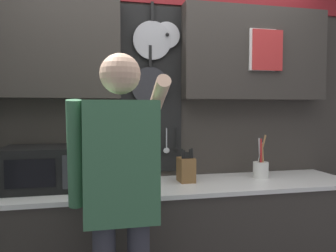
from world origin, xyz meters
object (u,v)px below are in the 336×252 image
object	(u,v)px
person	(121,186)
utensil_crock	(261,168)
microwave	(45,168)
knife_block	(186,169)

from	to	relation	value
person	utensil_crock	bearing A→B (deg)	28.31
microwave	utensil_crock	world-z (taller)	utensil_crock
knife_block	person	xyz separation A→B (m)	(-0.53, -0.61, 0.04)
microwave	person	size ratio (longest dim) A/B	0.31
microwave	knife_block	size ratio (longest dim) A/B	2.13
microwave	knife_block	distance (m)	0.99
microwave	utensil_crock	distance (m)	1.60
microwave	knife_block	xyz separation A→B (m)	(0.99, 0.00, -0.05)
utensil_crock	person	distance (m)	1.29
microwave	knife_block	world-z (taller)	microwave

